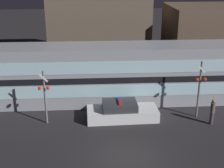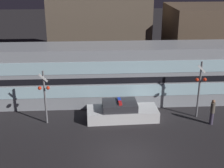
{
  "view_description": "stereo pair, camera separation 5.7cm",
  "coord_description": "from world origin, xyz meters",
  "views": [
    {
      "loc": [
        -1.69,
        -14.11,
        9.75
      ],
      "look_at": [
        -0.44,
        6.06,
        1.95
      ],
      "focal_mm": 50.0,
      "sensor_mm": 36.0,
      "label": 1
    },
    {
      "loc": [
        -1.63,
        -14.12,
        9.75
      ],
      "look_at": [
        -0.44,
        6.06,
        1.95
      ],
      "focal_mm": 50.0,
      "sensor_mm": 36.0,
      "label": 2
    }
  ],
  "objects": [
    {
      "name": "train",
      "position": [
        -1.04,
        7.53,
        2.17
      ],
      "size": [
        20.23,
        2.83,
        4.33
      ],
      "color": "#999EA5",
      "rests_on": "ground_plane"
    },
    {
      "name": "police_car",
      "position": [
        0.13,
        4.57,
        0.51
      ],
      "size": [
        4.76,
        1.96,
        1.35
      ],
      "rotation": [
        0.0,
        0.0,
        0.03
      ],
      "color": "silver",
      "rests_on": "ground_plane"
    },
    {
      "name": "crossing_signal_far",
      "position": [
        -4.82,
        4.24,
        2.05
      ],
      "size": [
        0.75,
        0.32,
        3.6
      ],
      "color": "slate",
      "rests_on": "ground_plane"
    },
    {
      "name": "pedestrian",
      "position": [
        5.86,
        3.47,
        0.89
      ],
      "size": [
        0.29,
        0.29,
        1.74
      ],
      "color": "#3F384C",
      "rests_on": "ground_plane"
    },
    {
      "name": "building_center",
      "position": [
        8.7,
        14.92,
        3.06
      ],
      "size": [
        6.38,
        6.47,
        6.13
      ],
      "color": "brown",
      "rests_on": "ground_plane"
    },
    {
      "name": "crossing_signal_near",
      "position": [
        5.24,
        4.53,
        2.22
      ],
      "size": [
        0.75,
        0.32,
        3.93
      ],
      "color": "slate",
      "rests_on": "ground_plane"
    },
    {
      "name": "building_left",
      "position": [
        -1.07,
        16.3,
        5.38
      ],
      "size": [
        9.49,
        5.49,
        10.76
      ],
      "color": "brown",
      "rests_on": "ground_plane"
    },
    {
      "name": "ground_plane",
      "position": [
        0.0,
        0.0,
        0.0
      ],
      "size": [
        120.0,
        120.0,
        0.0
      ],
      "primitive_type": "plane",
      "color": "#262326"
    }
  ]
}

